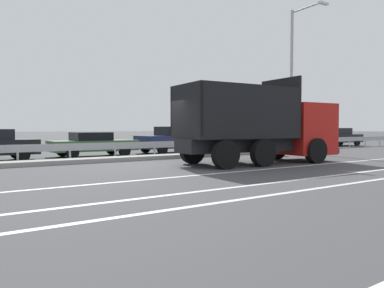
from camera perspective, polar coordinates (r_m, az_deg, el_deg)
The scene contains 13 objects.
ground_plane at distance 14.61m, azimuth -5.69°, elevation -3.29°, with size 320.00×320.00×0.00m, color #424244.
lane_strip_0 at distance 14.50m, azimuth 14.88°, elevation -3.39°, with size 51.49×0.16×0.01m, color silver.
lane_strip_1 at distance 13.06m, azimuth 23.09°, elevation -4.14°, with size 51.49×0.16×0.01m, color silver.
median_island at distance 17.12m, azimuth -10.29°, elevation -2.18°, with size 28.32×1.10×0.18m, color gray.
median_guardrail at distance 18.02m, azimuth -11.64°, elevation -0.43°, with size 51.49×0.09×0.78m.
dump_truck at distance 16.27m, azimuth 12.42°, elevation 1.84°, with size 7.26×3.13×3.56m.
median_road_sign at distance 21.94m, azimuth 10.20°, elevation 2.29°, with size 0.81×0.16×2.64m.
street_lamp_1 at distance 23.84m, azimuth 15.29°, elevation 10.45°, with size 0.71×2.49×8.61m.
parked_car_4 at distance 19.82m, azimuth -14.86°, elevation 0.03°, with size 4.32×1.95×1.25m.
parked_car_5 at distance 22.10m, azimuth -3.00°, elevation 0.66°, with size 4.25×2.19×1.55m.
parked_car_6 at distance 24.77m, azimuth 6.45°, elevation 0.68°, with size 3.90×2.07×1.39m.
parked_car_7 at distance 28.50m, azimuth 14.80°, elevation 0.79°, with size 4.29×2.03×1.31m.
parked_car_8 at distance 33.12m, azimuth 21.43°, elevation 1.01°, with size 4.36×1.88×1.47m.
Camera 1 is at (-7.05, -12.72, 1.45)m, focal length 35.00 mm.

